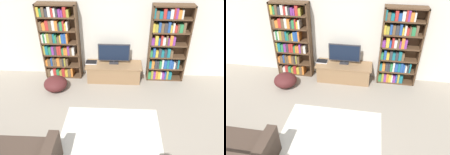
# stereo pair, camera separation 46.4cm
# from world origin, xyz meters

# --- Properties ---
(wall_back) EXTENTS (8.80, 0.06, 2.60)m
(wall_back) POSITION_xyz_m (0.00, 4.23, 1.30)
(wall_back) COLOR silver
(wall_back) RESTS_ON ground_plane
(bookshelf_left) EXTENTS (0.98, 0.30, 2.04)m
(bookshelf_left) POSITION_xyz_m (-1.45, 4.05, 1.02)
(bookshelf_left) COLOR #513823
(bookshelf_left) RESTS_ON ground_plane
(bookshelf_right) EXTENTS (0.98, 0.30, 2.04)m
(bookshelf_right) POSITION_xyz_m (1.34, 4.05, 1.01)
(bookshelf_right) COLOR #513823
(bookshelf_right) RESTS_ON ground_plane
(tv_stand) EXTENTS (1.49, 0.55, 0.48)m
(tv_stand) POSITION_xyz_m (-0.00, 3.90, 0.24)
(tv_stand) COLOR #8E6B47
(tv_stand) RESTS_ON ground_plane
(television) EXTENTS (0.84, 0.16, 0.55)m
(television) POSITION_xyz_m (-0.00, 3.96, 0.78)
(television) COLOR #2D2D33
(television) RESTS_ON tv_stand
(laptop) EXTENTS (0.31, 0.23, 0.03)m
(laptop) POSITION_xyz_m (-0.61, 3.95, 0.50)
(laptop) COLOR silver
(laptop) RESTS_ON tv_stand
(area_rug) EXTENTS (2.02, 1.43, 0.02)m
(area_rug) POSITION_xyz_m (0.02, 1.94, 0.01)
(area_rug) COLOR beige
(area_rug) RESTS_ON ground_plane
(beanbag_ottoman) EXTENTS (0.59, 0.59, 0.35)m
(beanbag_ottoman) POSITION_xyz_m (-1.48, 3.35, 0.18)
(beanbag_ottoman) COLOR #4C1E1E
(beanbag_ottoman) RESTS_ON ground_plane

